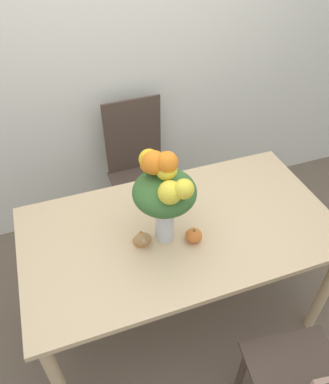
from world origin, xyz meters
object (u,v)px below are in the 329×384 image
Objects in this scene: flower_vase at (164,190)px; pumpkin at (194,235)px; dining_chair_near_window at (140,172)px; turkey_figurine at (142,237)px.

flower_vase reaches higher than pumpkin.
flower_vase is 1.02m from dining_chair_near_window.
pumpkin is at bearing -28.98° from flower_vase.
flower_vase is 4.34× the size of turkey_figurine.
flower_vase is 6.19× the size of pumpkin.
pumpkin is 0.96m from dining_chair_near_window.
pumpkin reaches higher than turkey_figurine.
turkey_figurine is (-0.11, -0.00, -0.27)m from flower_vase.
dining_chair_near_window is (0.12, 0.84, -0.56)m from flower_vase.
flower_vase reaches higher than dining_chair_near_window.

